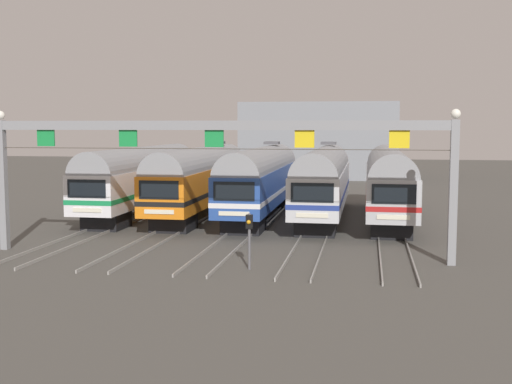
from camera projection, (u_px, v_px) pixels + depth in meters
The scene contains 10 objects.
ground_plane at pixel (261, 217), 44.08m from camera, with size 160.00×160.00×0.00m, color #4C4944.
track_bed at pixel (290, 191), 60.74m from camera, with size 18.50×70.00×0.15m.
commuter_train_white at pixel (141, 177), 45.24m from camera, with size 2.88×18.06×4.77m.
commuter_train_orange at pixel (200, 177), 44.53m from camera, with size 2.88×18.06×5.05m.
commuter_train_blue at pixel (261, 178), 43.81m from camera, with size 2.88×18.06×5.05m.
commuter_train_silver at pixel (324, 179), 43.09m from camera, with size 2.88×18.06×5.05m.
commuter_train_stainless at pixel (388, 180), 42.36m from camera, with size 2.88×18.06×4.77m.
catenary_gantry at pixel (214, 146), 30.31m from camera, with size 22.23×0.44×6.97m.
yard_signal_mast at pixel (249, 230), 27.88m from camera, with size 0.28×0.35×2.46m.
maintenance_building at pixel (320, 140), 78.30m from camera, with size 18.36×10.00×8.98m, color gray.
Camera 1 is at (7.10, -43.09, 6.23)m, focal length 45.31 mm.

